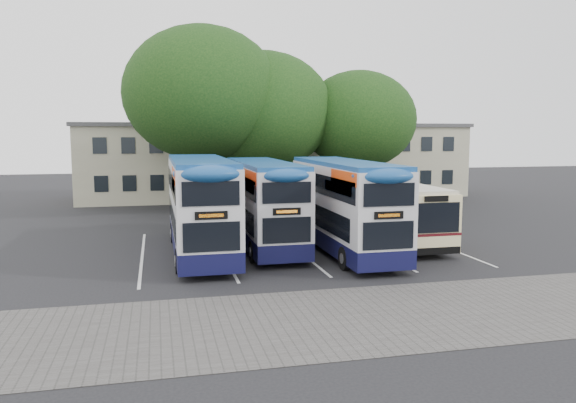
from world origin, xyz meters
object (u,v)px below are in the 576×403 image
(tree_mid, at_px, (263,111))
(bus_dd_mid, at_px, (263,200))
(lamp_post, at_px, (373,137))
(bus_dd_right, at_px, (344,202))
(bus_single, at_px, (388,207))
(bus_dd_left, at_px, (200,202))
(tree_left, at_px, (202,93))
(tree_right, at_px, (358,120))

(tree_mid, xyz_separation_m, bus_dd_mid, (-2.39, -12.49, -4.65))
(lamp_post, distance_m, bus_dd_mid, 18.16)
(bus_dd_right, relative_size, bus_single, 1.01)
(bus_dd_left, bearing_deg, bus_dd_right, -9.51)
(lamp_post, height_order, bus_single, lamp_post)
(tree_left, bearing_deg, bus_dd_mid, -80.89)
(tree_mid, distance_m, bus_single, 13.94)
(tree_right, bearing_deg, lamp_post, 45.98)
(bus_dd_left, bearing_deg, lamp_post, 46.71)
(tree_mid, distance_m, bus_dd_right, 15.29)
(tree_right, distance_m, bus_dd_right, 15.81)
(bus_dd_mid, bearing_deg, bus_single, 2.02)
(tree_right, bearing_deg, bus_single, -103.05)
(bus_single, bearing_deg, bus_dd_left, -172.73)
(tree_mid, bearing_deg, tree_right, -3.62)
(tree_right, bearing_deg, tree_mid, 176.38)
(bus_dd_left, height_order, bus_dd_right, bus_dd_left)
(tree_right, xyz_separation_m, bus_dd_mid, (-9.19, -12.06, -4.09))
(tree_mid, bearing_deg, tree_left, -166.48)
(tree_left, relative_size, tree_right, 1.26)
(tree_right, relative_size, bus_dd_mid, 1.01)
(tree_right, bearing_deg, bus_dd_right, -112.54)
(bus_dd_mid, bearing_deg, lamp_post, 51.65)
(lamp_post, relative_size, tree_mid, 0.82)
(lamp_post, xyz_separation_m, bus_dd_mid, (-11.13, -14.06, -2.84))
(lamp_post, bearing_deg, tree_mid, -169.82)
(tree_right, xyz_separation_m, bus_single, (-2.74, -11.84, -4.66))
(bus_dd_mid, height_order, bus_dd_right, bus_dd_right)
(lamp_post, height_order, tree_left, tree_left)
(lamp_post, distance_m, bus_dd_right, 18.12)
(tree_left, distance_m, bus_dd_left, 13.72)
(bus_dd_left, height_order, bus_single, bus_dd_left)
(tree_right, height_order, bus_dd_left, tree_right)
(bus_dd_left, bearing_deg, tree_left, 84.45)
(tree_left, xyz_separation_m, tree_mid, (4.23, 1.02, -1.08))
(tree_right, relative_size, bus_dd_right, 0.98)
(lamp_post, xyz_separation_m, bus_dd_right, (-7.79, -16.12, -2.80))
(bus_single, bearing_deg, tree_right, 76.95)
(tree_mid, bearing_deg, bus_single, -71.67)
(tree_left, bearing_deg, bus_dd_left, -95.55)
(bus_dd_mid, height_order, bus_single, bus_dd_mid)
(lamp_post, relative_size, bus_dd_left, 0.88)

